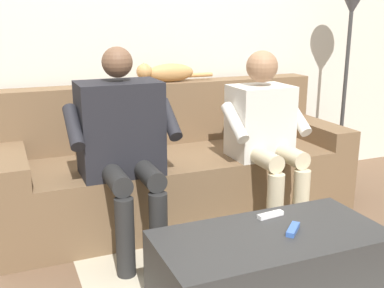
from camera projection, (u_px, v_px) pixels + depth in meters
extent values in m
plane|color=brown|center=(224.00, 259.00, 2.62)|extent=(8.00, 8.00, 0.00)
cube|color=beige|center=(152.00, 9.00, 3.35)|extent=(5.41, 0.06, 2.72)
cube|color=brown|center=(184.00, 188.00, 3.10)|extent=(1.92, 0.62, 0.43)
cube|color=brown|center=(163.00, 142.00, 3.41)|extent=(2.32, 0.20, 0.86)
cube|color=brown|center=(317.00, 160.00, 3.48)|extent=(0.20, 0.62, 0.56)
cube|color=brown|center=(13.00, 202.00, 2.69)|extent=(0.20, 0.62, 0.56)
cube|color=#2D2D2D|center=(270.00, 270.00, 2.16)|extent=(1.05, 0.51, 0.37)
cube|color=beige|center=(260.00, 121.00, 3.00)|extent=(0.37, 0.29, 0.46)
sphere|color=#936B4C|center=(262.00, 67.00, 2.91)|extent=(0.20, 0.20, 0.20)
cylinder|color=#C6B793|center=(286.00, 154.00, 2.92)|extent=(0.11, 0.36, 0.11)
cylinder|color=#C6B793|center=(261.00, 157.00, 2.86)|extent=(0.11, 0.36, 0.11)
cylinder|color=#C6B793|center=(300.00, 204.00, 2.83)|extent=(0.10, 0.10, 0.43)
cylinder|color=#C6B793|center=(275.00, 209.00, 2.77)|extent=(0.10, 0.10, 0.43)
cylinder|color=beige|center=(297.00, 117.00, 3.01)|extent=(0.08, 0.27, 0.22)
cylinder|color=beige|center=(235.00, 122.00, 2.84)|extent=(0.08, 0.27, 0.22)
cube|color=black|center=(120.00, 128.00, 2.66)|extent=(0.46, 0.29, 0.53)
sphere|color=brown|center=(117.00, 62.00, 2.56)|extent=(0.17, 0.17, 0.17)
cylinder|color=black|center=(146.00, 172.00, 2.57)|extent=(0.11, 0.39, 0.11)
cylinder|color=black|center=(114.00, 176.00, 2.51)|extent=(0.11, 0.39, 0.11)
cylinder|color=black|center=(159.00, 232.00, 2.47)|extent=(0.10, 0.10, 0.43)
cylinder|color=black|center=(125.00, 238.00, 2.41)|extent=(0.10, 0.10, 0.43)
cylinder|color=black|center=(169.00, 119.00, 2.67)|extent=(0.08, 0.27, 0.22)
cylinder|color=black|center=(74.00, 127.00, 2.48)|extent=(0.08, 0.27, 0.22)
ellipsoid|color=#B7844C|center=(171.00, 73.00, 3.30)|extent=(0.34, 0.11, 0.13)
sphere|color=#B7844C|center=(144.00, 72.00, 3.23)|extent=(0.11, 0.11, 0.11)
cone|color=#B7844C|center=(144.00, 65.00, 3.24)|extent=(0.04, 0.04, 0.03)
cone|color=#B7844C|center=(146.00, 66.00, 3.19)|extent=(0.04, 0.04, 0.03)
cylinder|color=#B7844C|center=(201.00, 75.00, 3.39)|extent=(0.18, 0.03, 0.03)
cube|color=white|center=(270.00, 215.00, 2.29)|extent=(0.14, 0.05, 0.02)
cube|color=#3860B7|center=(293.00, 229.00, 2.13)|extent=(0.12, 0.12, 0.02)
cube|color=#B7AD93|center=(252.00, 288.00, 2.34)|extent=(1.57, 1.54, 0.01)
cylinder|color=#2D2D2D|center=(337.00, 179.00, 3.87)|extent=(0.24, 0.24, 0.02)
cylinder|color=#333333|center=(344.00, 96.00, 3.69)|extent=(0.03, 0.03, 1.41)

